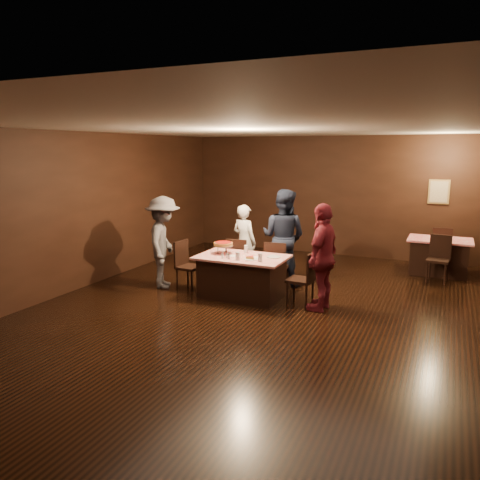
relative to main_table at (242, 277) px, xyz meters
name	(u,v)px	position (x,y,z in m)	size (l,w,h in m)	color
room	(276,184)	(0.90, -0.74, 1.75)	(10.00, 10.04, 3.02)	black
main_table	(242,277)	(0.00, 0.00, 0.00)	(1.60, 1.00, 0.77)	#A90F0B
back_table	(439,256)	(3.22, 3.26, 0.00)	(1.30, 0.90, 0.77)	red
chair_far_left	(239,261)	(-0.40, 0.75, 0.09)	(0.42, 0.42, 0.95)	black
chair_far_right	(277,265)	(0.40, 0.75, 0.09)	(0.42, 0.42, 0.95)	black
chair_end_left	(189,266)	(-1.10, 0.00, 0.09)	(0.42, 0.42, 0.95)	black
chair_end_right	(300,279)	(1.10, 0.00, 0.09)	(0.42, 0.42, 0.95)	black
chair_back_near	(438,259)	(3.22, 2.56, 0.09)	(0.42, 0.42, 0.95)	black
chair_back_far	(440,247)	(3.22, 3.86, 0.09)	(0.42, 0.42, 0.95)	black
diner_white_jacket	(244,242)	(-0.47, 1.16, 0.39)	(0.57, 0.37, 1.56)	white
diner_navy_hoodie	(283,237)	(0.38, 1.16, 0.57)	(0.93, 0.72, 1.90)	#181F32
diner_grey_knit	(163,242)	(-1.66, -0.02, 0.51)	(1.15, 0.66, 1.79)	#59585D
diner_red_shirt	(323,257)	(1.49, -0.04, 0.52)	(1.06, 0.44, 1.80)	maroon
pizza_stand	(223,244)	(-0.40, 0.05, 0.57)	(0.38, 0.38, 0.22)	black
plate_with_slice	(251,258)	(0.25, -0.18, 0.41)	(0.25, 0.25, 0.06)	white
plate_empty	(274,257)	(0.55, 0.15, 0.39)	(0.25, 0.25, 0.01)	white
glass_front_left	(238,256)	(0.05, -0.30, 0.46)	(0.08, 0.08, 0.14)	silver
glass_front_right	(260,258)	(0.45, -0.25, 0.46)	(0.08, 0.08, 0.14)	silver
glass_back	(246,249)	(-0.05, 0.30, 0.46)	(0.08, 0.08, 0.14)	silver
condiments	(226,256)	(-0.18, -0.28, 0.43)	(0.17, 0.10, 0.09)	silver
napkin_center	(257,258)	(0.30, 0.00, 0.39)	(0.16, 0.16, 0.01)	white
napkin_left	(233,256)	(-0.15, -0.05, 0.39)	(0.16, 0.16, 0.01)	white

